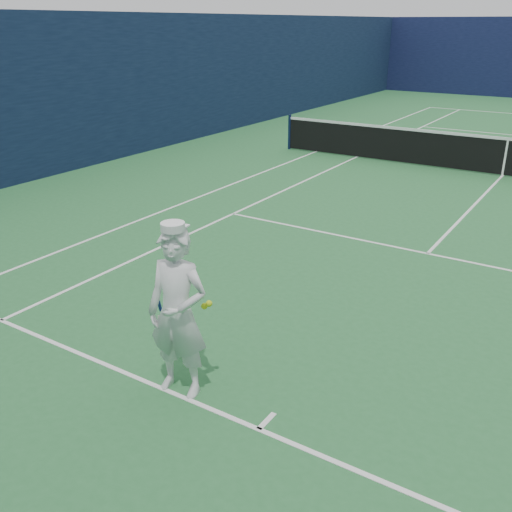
{
  "coord_description": "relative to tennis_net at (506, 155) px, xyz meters",
  "views": [
    {
      "loc": [
        2.43,
        -15.73,
        3.73
      ],
      "look_at": [
        -1.07,
        -10.27,
        1.06
      ],
      "focal_mm": 40.0,
      "sensor_mm": 36.0,
      "label": 1
    }
  ],
  "objects": [
    {
      "name": "court_markings",
      "position": [
        0.0,
        0.0,
        -0.55
      ],
      "size": [
        11.03,
        23.83,
        0.01
      ],
      "color": "white",
      "rests_on": "ground"
    },
    {
      "name": "tennis_net",
      "position": [
        0.0,
        0.0,
        0.0
      ],
      "size": [
        12.88,
        0.09,
        1.07
      ],
      "color": "#141E4C",
      "rests_on": "ground"
    },
    {
      "name": "tennis_player",
      "position": [
        -1.07,
        -11.77,
        0.39
      ],
      "size": [
        0.83,
        0.55,
        1.93
      ],
      "rotation": [
        0.0,
        0.0,
        0.16
      ],
      "color": "white",
      "rests_on": "ground"
    },
    {
      "name": "ground",
      "position": [
        0.0,
        0.0,
        -0.55
      ],
      "size": [
        80.0,
        80.0,
        0.0
      ],
      "primitive_type": "plane",
      "color": "#286A36",
      "rests_on": "ground"
    }
  ]
}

